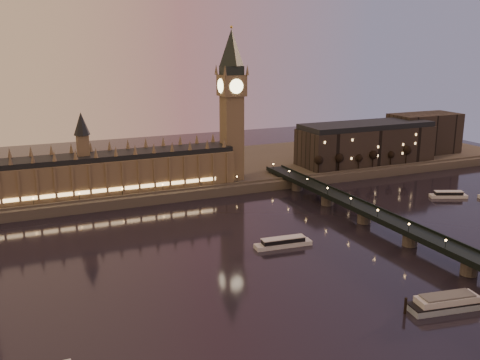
# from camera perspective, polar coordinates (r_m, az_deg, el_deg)

# --- Properties ---
(ground) EXTENTS (700.00, 700.00, 0.00)m
(ground) POSITION_cam_1_polar(r_m,az_deg,el_deg) (252.90, -1.46, -8.61)
(ground) COLOR black
(ground) RESTS_ON ground
(far_embankment) EXTENTS (560.00, 130.00, 6.00)m
(far_embankment) POSITION_cam_1_polar(r_m,az_deg,el_deg) (409.73, -6.35, 0.80)
(far_embankment) COLOR #423D35
(far_embankment) RESTS_ON ground
(palace_of_westminster) EXTENTS (180.00, 26.62, 52.00)m
(palace_of_westminster) POSITION_cam_1_polar(r_m,az_deg,el_deg) (348.53, -15.27, 1.11)
(palace_of_westminster) COLOR brown
(palace_of_westminster) RESTS_ON ground
(big_ben) EXTENTS (17.68, 17.68, 104.00)m
(big_ben) POSITION_cam_1_polar(r_m,az_deg,el_deg) (366.83, -0.89, 8.96)
(big_ben) COLOR brown
(big_ben) RESTS_ON ground
(westminster_bridge) EXTENTS (13.20, 260.00, 15.30)m
(westminster_bridge) POSITION_cam_1_polar(r_m,az_deg,el_deg) (295.60, 15.25, -4.53)
(westminster_bridge) COLOR black
(westminster_bridge) RESTS_ON ground
(city_block) EXTENTS (155.00, 45.00, 34.00)m
(city_block) POSITION_cam_1_polar(r_m,az_deg,el_deg) (453.72, 15.29, 4.19)
(city_block) COLOR black
(city_block) RESTS_ON ground
(bare_tree_0) EXTENTS (6.17, 6.17, 12.55)m
(bare_tree_0) POSITION_cam_1_polar(r_m,az_deg,el_deg) (393.70, 8.55, 2.01)
(bare_tree_0) COLOR black
(bare_tree_0) RESTS_ON ground
(bare_tree_1) EXTENTS (6.17, 6.17, 12.55)m
(bare_tree_1) POSITION_cam_1_polar(r_m,az_deg,el_deg) (402.25, 10.47, 2.20)
(bare_tree_1) COLOR black
(bare_tree_1) RESTS_ON ground
(bare_tree_2) EXTENTS (6.17, 6.17, 12.55)m
(bare_tree_2) POSITION_cam_1_polar(r_m,az_deg,el_deg) (411.24, 12.30, 2.37)
(bare_tree_2) COLOR black
(bare_tree_2) RESTS_ON ground
(bare_tree_3) EXTENTS (6.17, 6.17, 12.55)m
(bare_tree_3) POSITION_cam_1_polar(r_m,az_deg,el_deg) (420.63, 14.06, 2.53)
(bare_tree_3) COLOR black
(bare_tree_3) RESTS_ON ground
(bare_tree_4) EXTENTS (6.17, 6.17, 12.55)m
(bare_tree_4) POSITION_cam_1_polar(r_m,az_deg,el_deg) (430.40, 15.74, 2.69)
(bare_tree_4) COLOR black
(bare_tree_4) RESTS_ON ground
(bare_tree_5) EXTENTS (6.17, 6.17, 12.55)m
(bare_tree_5) POSITION_cam_1_polar(r_m,az_deg,el_deg) (440.53, 17.34, 2.83)
(bare_tree_5) COLOR black
(bare_tree_5) RESTS_ON ground
(cruise_boat_a) EXTENTS (29.95, 8.94, 4.72)m
(cruise_boat_a) POSITION_cam_1_polar(r_m,az_deg,el_deg) (269.78, 4.63, -6.67)
(cruise_boat_a) COLOR silver
(cruise_boat_a) RESTS_ON ground
(cruise_boat_b) EXTENTS (24.34, 14.97, 4.42)m
(cruise_boat_b) POSITION_cam_1_polar(r_m,az_deg,el_deg) (377.69, 21.35, -1.47)
(cruise_boat_b) COLOR silver
(cruise_boat_b) RESTS_ON ground
(moored_barge) EXTENTS (34.62, 13.13, 6.42)m
(moored_barge) POSITION_cam_1_polar(r_m,az_deg,el_deg) (223.74, 21.18, -12.10)
(moored_barge) COLOR #92A7B9
(moored_barge) RESTS_ON ground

